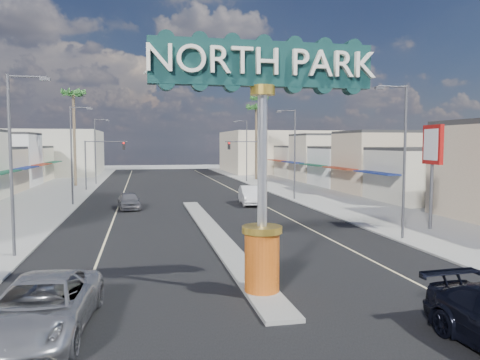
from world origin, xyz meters
name	(u,v)px	position (x,y,z in m)	size (l,w,h in m)	color
ground	(189,203)	(0.00, 30.00, 0.00)	(160.00, 160.00, 0.00)	gray
road	(189,203)	(0.00, 30.00, 0.01)	(20.00, 120.00, 0.01)	black
median_island	(214,233)	(0.00, 14.00, 0.08)	(1.30, 30.00, 0.16)	gray
sidewalk_left	(33,206)	(-14.00, 30.00, 0.06)	(8.00, 120.00, 0.12)	gray
sidewalk_right	(326,198)	(14.00, 30.00, 0.06)	(8.00, 120.00, 0.12)	gray
storefront_row_right	(360,164)	(24.00, 43.00, 3.00)	(12.00, 42.00, 6.00)	#B7B29E
backdrop_far_left	(42,153)	(-22.00, 75.00, 4.00)	(20.00, 20.00, 8.00)	#B7B29E
backdrop_far_right	(277,152)	(22.00, 75.00, 4.00)	(20.00, 20.00, 8.00)	beige
gateway_sign	(263,136)	(0.00, 1.98, 5.93)	(8.20, 1.50, 9.15)	#BD4E0E
traffic_signal_left	(101,155)	(-9.18, 43.99, 4.27)	(5.09, 0.45, 6.00)	#47474C
traffic_signal_right	(250,154)	(9.18, 43.99, 4.27)	(5.09, 0.45, 6.00)	#47474C
streetlight_l_near	(14,156)	(-10.43, 10.00, 5.07)	(2.03, 0.22, 9.00)	#47474C
streetlight_l_mid	(73,150)	(-10.43, 30.00, 5.07)	(2.03, 0.22, 9.00)	#47474C
streetlight_l_far	(96,148)	(-10.43, 52.00, 5.07)	(2.03, 0.22, 9.00)	#47474C
streetlight_r_near	(402,154)	(10.43, 10.00, 5.07)	(2.03, 0.22, 9.00)	#47474C
streetlight_r_mid	(293,149)	(10.43, 30.00, 5.07)	(2.03, 0.22, 9.00)	#47474C
streetlight_r_far	(246,148)	(10.43, 52.00, 5.07)	(2.03, 0.22, 9.00)	#47474C
palm_left_far	(73,99)	(-13.00, 50.00, 11.50)	(2.60, 2.60, 13.10)	brown
palm_right_mid	(256,111)	(13.00, 56.00, 10.60)	(2.60, 2.60, 12.10)	brown
palm_right_far	(259,103)	(15.00, 62.00, 12.39)	(2.60, 2.60, 14.10)	brown
suv_left	(41,307)	(-7.32, -0.23, 0.85)	(2.81, 6.09, 1.69)	#AAAAAE
car_parked_left	(129,201)	(-5.50, 26.61, 0.74)	(1.74, 4.33, 1.48)	slate
car_parked_right	(251,195)	(5.50, 27.37, 0.87)	(1.84, 5.28, 1.74)	silver
bank_pylon_sign	(433,151)	(13.93, 12.25, 5.21)	(0.44, 2.12, 6.73)	#47474C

